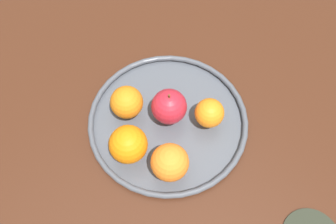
# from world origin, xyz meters

# --- Properties ---
(ground_plane) EXTENTS (1.37, 1.37, 0.04)m
(ground_plane) POSITION_xyz_m (0.00, 0.00, -0.02)
(ground_plane) COLOR #432214
(fruit_bowl) EXTENTS (0.35, 0.35, 0.02)m
(fruit_bowl) POSITION_xyz_m (0.00, 0.00, 0.01)
(fruit_bowl) COLOR #4D535C
(fruit_bowl) RESTS_ON ground_plane
(apple) EXTENTS (0.08, 0.08, 0.08)m
(apple) POSITION_xyz_m (0.01, 0.01, 0.06)
(apple) COLOR #B8202F
(apple) RESTS_ON fruit_bowl
(orange_front_left) EXTENTS (0.06, 0.06, 0.06)m
(orange_front_left) POSITION_xyz_m (0.07, -0.05, 0.05)
(orange_front_left) COLOR orange
(orange_front_left) RESTS_ON fruit_bowl
(orange_back_right) EXTENTS (0.08, 0.08, 0.08)m
(orange_back_right) POSITION_xyz_m (-0.11, -0.03, 0.06)
(orange_back_right) COLOR orange
(orange_back_right) RESTS_ON fruit_bowl
(orange_back_left) EXTENTS (0.07, 0.07, 0.07)m
(orange_back_left) POSITION_xyz_m (-0.06, 0.06, 0.05)
(orange_back_left) COLOR orange
(orange_back_left) RESTS_ON fruit_bowl
(orange_center) EXTENTS (0.08, 0.08, 0.08)m
(orange_center) POSITION_xyz_m (-0.06, -0.10, 0.06)
(orange_center) COLOR orange
(orange_center) RESTS_ON fruit_bowl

